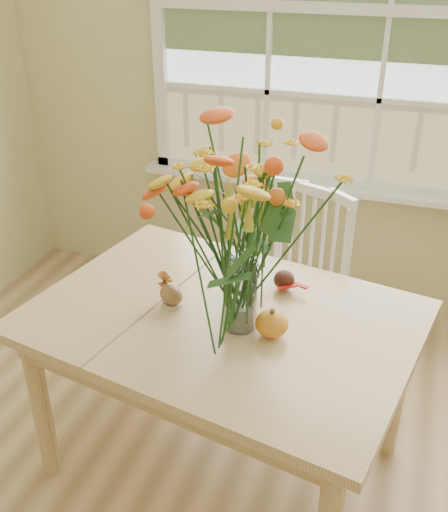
% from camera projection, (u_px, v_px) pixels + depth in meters
% --- Properties ---
extents(wall_back, '(4.00, 0.02, 2.70)m').
position_uv_depth(wall_back, '(385.00, 55.00, 2.78)').
color(wall_back, '#C9BF81').
rests_on(wall_back, floor).
extents(window, '(2.42, 0.12, 1.74)m').
position_uv_depth(window, '(390.00, 15.00, 2.66)').
color(window, silver).
rests_on(window, wall_back).
extents(dining_table, '(1.45, 1.15, 0.69)m').
position_uv_depth(dining_table, '(222.00, 336.00, 2.11)').
color(dining_table, tan).
rests_on(dining_table, floor).
extents(windsor_chair, '(0.52, 0.51, 0.88)m').
position_uv_depth(windsor_chair, '(299.00, 277.00, 2.68)').
color(windsor_chair, white).
rests_on(windsor_chair, floor).
extents(flower_vase, '(0.53, 0.53, 0.63)m').
position_uv_depth(flower_vase, '(241.00, 224.00, 1.83)').
color(flower_vase, white).
rests_on(flower_vase, dining_table).
extents(pumpkin, '(0.11, 0.11, 0.08)m').
position_uv_depth(pumpkin, '(272.00, 325.00, 1.94)').
color(pumpkin, orange).
rests_on(pumpkin, dining_table).
extents(turkey_figurine, '(0.11, 0.09, 0.11)m').
position_uv_depth(turkey_figurine, '(171.00, 295.00, 2.09)').
color(turkey_figurine, '#CCB78C').
rests_on(turkey_figurine, dining_table).
extents(dark_gourd, '(0.12, 0.08, 0.07)m').
position_uv_depth(dark_gourd, '(284.00, 281.00, 2.20)').
color(dark_gourd, '#38160F').
rests_on(dark_gourd, dining_table).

